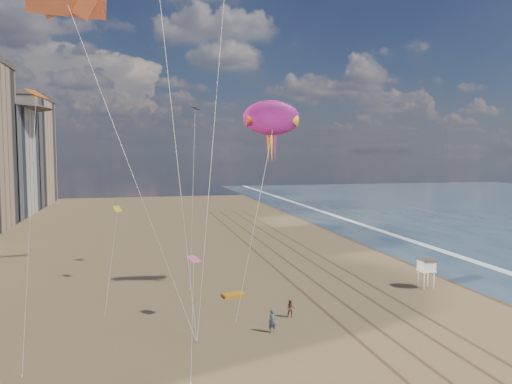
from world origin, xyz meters
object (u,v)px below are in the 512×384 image
at_px(lifeguard_stand, 426,266).
at_px(show_kite, 272,118).
at_px(kite_flyer_b, 291,309).
at_px(grounded_kite, 233,295).
at_px(kite_flyer_a, 273,321).

bearing_deg(lifeguard_stand, show_kite, 172.65).
relative_size(lifeguard_stand, show_kite, 0.15).
bearing_deg(kite_flyer_b, grounded_kite, 133.73).
relative_size(grounded_kite, kite_flyer_a, 1.15).
bearing_deg(show_kite, kite_flyer_a, -104.40).
relative_size(show_kite, kite_flyer_a, 10.99).
relative_size(grounded_kite, show_kite, 0.10).
relative_size(grounded_kite, kite_flyer_b, 1.37).
distance_m(grounded_kite, show_kite, 16.57).
xyz_separation_m(show_kite, kite_flyer_b, (-0.31, -7.22, -15.54)).
distance_m(show_kite, kite_flyer_b, 17.14).
height_order(show_kite, kite_flyer_b, show_kite).
xyz_separation_m(lifeguard_stand, kite_flyer_a, (-17.61, -8.14, -1.32)).
height_order(show_kite, kite_flyer_a, show_kite).
bearing_deg(grounded_kite, kite_flyer_a, -91.82).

